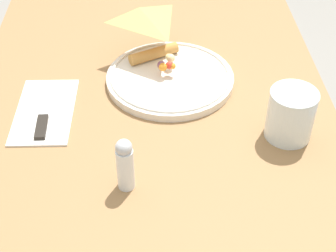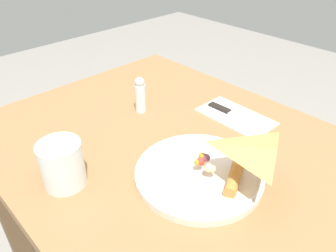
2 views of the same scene
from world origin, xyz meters
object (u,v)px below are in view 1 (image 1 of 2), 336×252
at_px(salt_shaker, 124,164).
at_px(plate_pizza, 169,75).
at_px(milk_glass, 290,115).
at_px(butter_knife, 44,112).
at_px(napkin_folded, 44,111).
at_px(dining_table, 152,143).

bearing_deg(salt_shaker, plate_pizza, -15.90).
distance_m(milk_glass, salt_shaker, 0.32).
bearing_deg(milk_glass, butter_knife, 80.36).
xyz_separation_m(milk_glass, salt_shaker, (-0.12, 0.29, 0.00)).
height_order(butter_knife, salt_shaker, salt_shaker).
distance_m(napkin_folded, salt_shaker, 0.26).
bearing_deg(napkin_folded, plate_pizza, -69.39).
relative_size(dining_table, milk_glass, 10.85).
relative_size(plate_pizza, salt_shaker, 2.63).
height_order(dining_table, plate_pizza, plate_pizza).
xyz_separation_m(milk_glass, butter_knife, (0.08, 0.46, -0.04)).
distance_m(plate_pizza, salt_shaker, 0.31).
height_order(dining_table, butter_knife, butter_knife).
distance_m(plate_pizza, milk_glass, 0.28).
relative_size(napkin_folded, butter_knife, 1.14).
bearing_deg(butter_knife, plate_pizza, -69.35).
relative_size(dining_table, napkin_folded, 5.17).
xyz_separation_m(dining_table, milk_glass, (-0.12, -0.25, 0.17)).
distance_m(butter_knife, salt_shaker, 0.26).
xyz_separation_m(plate_pizza, salt_shaker, (-0.29, 0.08, 0.04)).
height_order(plate_pizza, butter_knife, plate_pizza).
height_order(plate_pizza, milk_glass, milk_glass).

